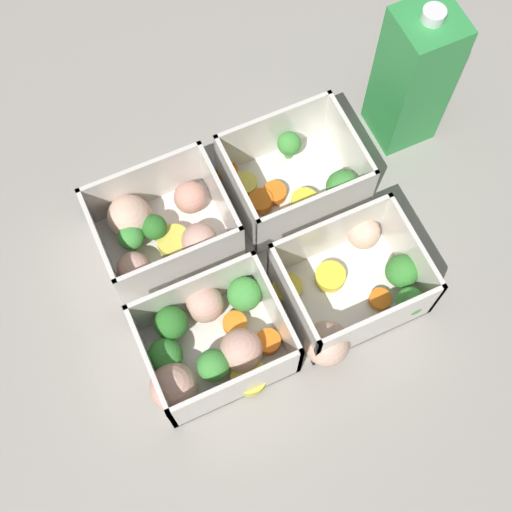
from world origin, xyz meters
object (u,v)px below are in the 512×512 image
Objects in this scene: container_near_left at (209,345)px; container_near_right at (354,290)px; container_far_right at (297,179)px; container_far_left at (159,229)px; juice_carton at (413,78)px.

container_near_left is 0.17m from container_near_right.
container_far_right is at bearing 88.85° from container_near_right.
container_far_left is at bearing 177.56° from container_far_right.
container_far_left is (0.00, 0.15, -0.00)m from container_near_left.
container_far_left is at bearing 136.86° from container_near_right.
container_far_left is at bearing 89.33° from container_near_left.
container_near_right is 0.22m from container_far_left.
container_far_left is 0.72× the size of juice_carton.
container_far_right is 0.74× the size of juice_carton.
container_far_left is 0.17m from container_far_right.
container_near_left and container_far_right have the same top height.
container_near_right is 1.10× the size of container_far_left.
container_far_left is 0.33m from juice_carton.
container_near_left is 0.22m from container_far_right.
container_far_right is at bearing -169.22° from juice_carton.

